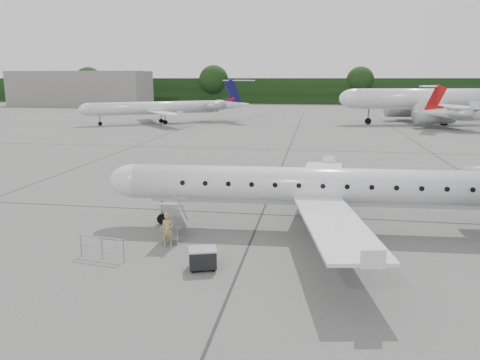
# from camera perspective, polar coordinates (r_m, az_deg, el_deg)

# --- Properties ---
(ground) EXTENTS (320.00, 320.00, 0.00)m
(ground) POSITION_cam_1_polar(r_m,az_deg,el_deg) (23.22, 10.29, -7.70)
(ground) COLOR slate
(ground) RESTS_ON ground
(treeline) EXTENTS (260.00, 4.00, 8.00)m
(treeline) POSITION_cam_1_polar(r_m,az_deg,el_deg) (151.89, 9.65, 10.64)
(treeline) COLOR black
(treeline) RESTS_ON ground
(terminal_building) EXTENTS (40.00, 14.00, 10.00)m
(terminal_building) POSITION_cam_1_polar(r_m,az_deg,el_deg) (149.02, -18.83, 10.52)
(terminal_building) COLOR slate
(terminal_building) RESTS_ON ground
(main_regional_jet) EXTENTS (26.83, 19.96, 6.64)m
(main_regional_jet) POSITION_cam_1_polar(r_m,az_deg,el_deg) (24.53, 10.32, 1.42)
(main_regional_jet) COLOR silver
(main_regional_jet) RESTS_ON ground
(airstair) EXTENTS (0.97, 2.33, 2.08)m
(airstair) POSITION_cam_1_polar(r_m,az_deg,el_deg) (23.66, -8.02, -4.58)
(airstair) COLOR silver
(airstair) RESTS_ON ground
(passenger) EXTENTS (0.67, 0.51, 1.66)m
(passenger) POSITION_cam_1_polar(r_m,az_deg,el_deg) (22.54, -8.81, -6.03)
(passenger) COLOR #988453
(passenger) RESTS_ON ground
(safety_railing) EXTENTS (2.19, 0.42, 1.00)m
(safety_railing) POSITION_cam_1_polar(r_m,az_deg,el_deg) (21.79, -16.48, -7.98)
(safety_railing) COLOR #919399
(safety_railing) RESTS_ON ground
(baggage_cart) EXTENTS (1.33, 1.20, 0.97)m
(baggage_cart) POSITION_cam_1_polar(r_m,az_deg,el_deg) (19.91, -4.58, -9.49)
(baggage_cart) COLOR black
(baggage_cart) RESTS_ON ground
(bg_narrowbody) EXTENTS (38.41, 30.85, 12.31)m
(bg_narrowbody) POSITION_cam_1_polar(r_m,az_deg,el_deg) (89.24, 22.29, 10.27)
(bg_narrowbody) COLOR silver
(bg_narrowbody) RESTS_ON ground
(bg_regional_left) EXTENTS (36.33, 33.89, 7.74)m
(bg_regional_left) POSITION_cam_1_polar(r_m,az_deg,el_deg) (85.13, -10.14, 9.39)
(bg_regional_left) COLOR silver
(bg_regional_left) RESTS_ON ground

